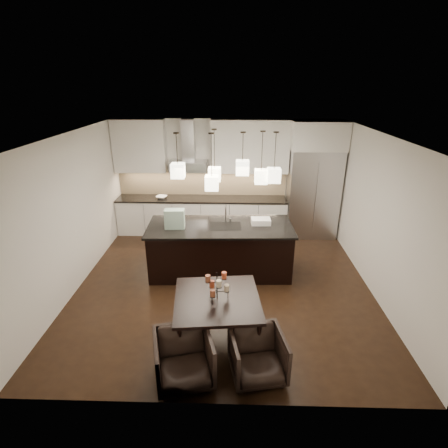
{
  "coord_description": "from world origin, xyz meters",
  "views": [
    {
      "loc": [
        0.18,
        -5.83,
        3.65
      ],
      "look_at": [
        0.0,
        0.2,
        1.15
      ],
      "focal_mm": 28.0,
      "sensor_mm": 36.0,
      "label": 1
    }
  ],
  "objects_px": {
    "refrigerator": "(312,194)",
    "dining_table": "(217,319)",
    "armchair_right": "(258,356)",
    "island_body": "(220,250)",
    "armchair_left": "(184,359)"
  },
  "relations": [
    {
      "from": "refrigerator",
      "to": "dining_table",
      "type": "relative_size",
      "value": 1.77
    },
    {
      "from": "armchair_right",
      "to": "refrigerator",
      "type": "bearing_deg",
      "value": 60.53
    },
    {
      "from": "dining_table",
      "to": "island_body",
      "type": "bearing_deg",
      "value": 85.26
    },
    {
      "from": "island_body",
      "to": "armchair_left",
      "type": "xyz_separation_m",
      "value": [
        -0.36,
        -2.82,
        -0.14
      ]
    },
    {
      "from": "island_body",
      "to": "dining_table",
      "type": "bearing_deg",
      "value": -91.11
    },
    {
      "from": "refrigerator",
      "to": "dining_table",
      "type": "height_order",
      "value": "refrigerator"
    },
    {
      "from": "dining_table",
      "to": "armchair_left",
      "type": "height_order",
      "value": "dining_table"
    },
    {
      "from": "island_body",
      "to": "armchair_right",
      "type": "distance_m",
      "value": 2.8
    },
    {
      "from": "refrigerator",
      "to": "armchair_left",
      "type": "bearing_deg",
      "value": -118.15
    },
    {
      "from": "refrigerator",
      "to": "island_body",
      "type": "xyz_separation_m",
      "value": [
        -2.18,
        -1.93,
        -0.59
      ]
    },
    {
      "from": "island_body",
      "to": "armchair_right",
      "type": "xyz_separation_m",
      "value": [
        0.59,
        -2.73,
        -0.16
      ]
    },
    {
      "from": "island_body",
      "to": "armchair_right",
      "type": "height_order",
      "value": "island_body"
    },
    {
      "from": "refrigerator",
      "to": "armchair_left",
      "type": "xyz_separation_m",
      "value": [
        -2.54,
        -4.75,
        -0.74
      ]
    },
    {
      "from": "refrigerator",
      "to": "armchair_left",
      "type": "distance_m",
      "value": 5.44
    },
    {
      "from": "armchair_left",
      "to": "dining_table",
      "type": "bearing_deg",
      "value": 47.79
    }
  ]
}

